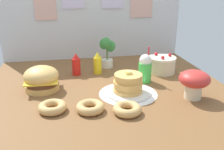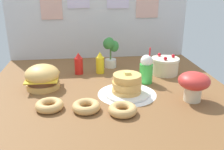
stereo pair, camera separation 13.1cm
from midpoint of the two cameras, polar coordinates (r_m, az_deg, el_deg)
The scene contains 14 objects.
ground_plane at distance 2.12m, azimuth -2.62°, elevation -3.43°, with size 2.02×1.91×0.02m, color brown.
back_wall at distance 2.91m, azimuth -5.57°, elevation 12.67°, with size 2.02×0.04×0.90m.
doily_mat at distance 2.03m, azimuth 1.79°, elevation -4.19°, with size 0.47×0.47×0.00m, color white.
burger at distance 2.16m, azimuth -17.27°, elevation -0.84°, with size 0.28×0.28×0.20m.
pancake_stack at distance 2.00m, azimuth 1.77°, elevation -2.27°, with size 0.36×0.36×0.19m.
layer_cake at distance 2.50m, azimuth 9.68°, elevation 2.29°, with size 0.26×0.26×0.19m.
ketchup_bottle at distance 2.44m, azimuth -9.59°, elevation 2.26°, with size 0.08×0.08×0.21m.
mustard_bottle at distance 2.45m, azimuth -4.81°, elevation 2.57°, with size 0.08×0.08×0.21m.
cream_soda_cup at distance 2.24m, azimuth 5.78°, elevation 1.48°, with size 0.12×0.12×0.32m.
donut_pink_glaze at distance 1.82m, azimuth -15.29°, elevation -6.98°, with size 0.20×0.20×0.06m.
donut_chocolate at distance 1.76m, azimuth -7.07°, elevation -7.19°, with size 0.20×0.20×0.06m.
donut_vanilla at distance 1.73m, azimuth 1.24°, elevation -7.66°, with size 0.20×0.20×0.06m.
potted_plant at distance 2.60m, azimuth -2.58°, elevation 5.37°, with size 0.16×0.12×0.32m.
mushroom_stool at distance 1.98m, azimuth 16.22°, elevation -1.42°, with size 0.23×0.23×0.22m.
Camera 1 is at (-0.33, -1.91, 0.84)m, focal length 40.64 mm.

